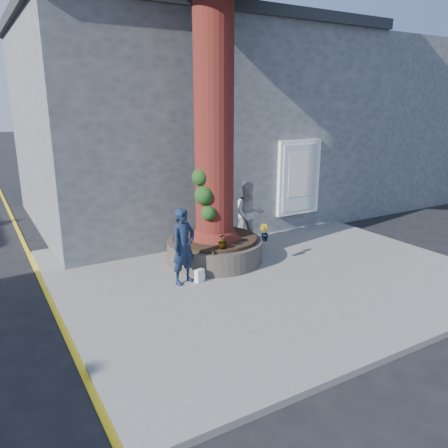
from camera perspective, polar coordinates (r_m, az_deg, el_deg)
ground at (r=8.81m, az=0.63°, el=-10.31°), size 120.00×120.00×0.00m
pavement at (r=10.31m, az=4.94°, el=-6.03°), size 9.00×8.00×0.12m
yellow_line at (r=8.75m, az=-20.79°, el=-11.59°), size 0.10×30.00×0.01m
stone_shop at (r=15.48m, az=-5.27°, el=12.98°), size 10.30×8.30×6.30m
neighbour_shop at (r=20.23m, az=16.22°, el=12.60°), size 6.00×8.00×6.00m
planter at (r=10.63m, az=-1.22°, el=-3.27°), size 2.30×2.30×0.60m
man at (r=9.21m, az=-5.31°, el=-2.91°), size 0.69×0.56×1.64m
woman at (r=11.64m, az=3.28°, el=1.30°), size 1.01×0.89×1.72m
shopping_bag at (r=9.45m, az=-3.23°, el=-6.75°), size 0.23×0.17×0.28m
plant_a at (r=11.23m, az=-3.03°, el=0.41°), size 0.21×0.15×0.38m
plant_b at (r=10.23m, az=5.26°, el=-1.12°), size 0.26×0.26×0.40m
plant_c at (r=9.65m, az=-0.20°, el=-2.24°), size 0.21×0.21×0.35m
plant_d at (r=11.61m, az=0.38°, el=0.64°), size 0.32×0.32×0.26m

